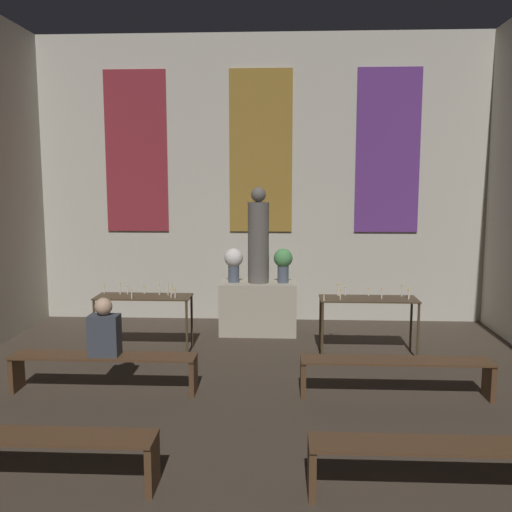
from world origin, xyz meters
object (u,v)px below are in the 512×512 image
object	(u,v)px
candle_rack_left	(144,303)
person_seated	(104,330)
candle_rack_right	(368,305)
pew_back_left	(104,364)
pew_second_left	(23,448)
altar	(258,308)
statue	(258,239)
flower_vase_left	(234,262)
pew_second_right	(448,458)
flower_vase_right	(283,262)
pew_back_right	(396,369)

from	to	relation	value
candle_rack_left	person_seated	world-z (taller)	person_seated
candle_rack_right	pew_back_left	world-z (taller)	candle_rack_right
pew_second_left	person_seated	xyz separation A→B (m)	(0.02, 2.17, 0.43)
altar	pew_second_left	size ratio (longest dim) A/B	0.56
statue	flower_vase_left	distance (m)	0.56
flower_vase_left	pew_second_right	distance (m)	5.47
flower_vase_left	pew_second_left	world-z (taller)	flower_vase_left
pew_second_right	person_seated	xyz separation A→B (m)	(-3.49, 2.17, 0.43)
candle_rack_left	pew_back_left	xyz separation A→B (m)	(-0.09, -1.66, -0.40)
statue	flower_vase_right	bearing A→B (deg)	0.00
pew_second_left	pew_second_right	bearing A→B (deg)	0.00
flower_vase_left	person_seated	size ratio (longest dim) A/B	0.80
statue	person_seated	xyz separation A→B (m)	(-1.73, -2.78, -0.82)
pew_back_right	pew_back_left	bearing A→B (deg)	180.00
pew_second_right	candle_rack_right	bearing A→B (deg)	91.37
candle_rack_left	candle_rack_right	size ratio (longest dim) A/B	1.00
candle_rack_right	pew_back_right	distance (m)	1.71
candle_rack_right	statue	bearing A→B (deg)	146.08
pew_back_right	statue	bearing A→B (deg)	122.28
flower_vase_right	pew_back_right	size ratio (longest dim) A/B	0.25
pew_second_right	pew_back_left	distance (m)	4.12
flower_vase_left	pew_back_left	world-z (taller)	flower_vase_left
person_seated	pew_second_left	bearing A→B (deg)	-90.53
candle_rack_left	pew_back_left	world-z (taller)	candle_rack_left
pew_second_left	altar	bearing A→B (deg)	70.46
statue	pew_second_left	distance (m)	5.39
pew_back_right	person_seated	size ratio (longest dim) A/B	3.17
pew_second_left	pew_back_right	size ratio (longest dim) A/B	1.00
flower_vase_right	pew_back_right	bearing A→B (deg)	-64.20
pew_back_right	flower_vase_right	bearing A→B (deg)	115.80
altar	pew_back_left	world-z (taller)	altar
candle_rack_left	pew_second_right	distance (m)	5.14
flower_vase_right	pew_second_right	size ratio (longest dim) A/B	0.25
candle_rack_left	pew_back_right	distance (m)	3.82
statue	pew_second_left	bearing A→B (deg)	-109.54
flower_vase_right	pew_second_left	size ratio (longest dim) A/B	0.25
altar	pew_back_right	bearing A→B (deg)	-57.72
pew_second_left	pew_back_left	distance (m)	2.17
flower_vase_right	pew_back_right	distance (m)	3.20
altar	pew_second_left	xyz separation A→B (m)	(-1.75, -4.94, -0.09)
flower_vase_left	candle_rack_right	distance (m)	2.40
candle_rack_left	statue	bearing A→B (deg)	33.95
pew_second_left	statue	bearing A→B (deg)	70.46
flower_vase_right	candle_rack_right	world-z (taller)	flower_vase_right
statue	altar	bearing A→B (deg)	0.00
person_seated	flower_vase_left	bearing A→B (deg)	64.53
candle_rack_left	pew_second_left	xyz separation A→B (m)	(-0.09, -3.82, -0.40)
pew_second_left	pew_back_right	distance (m)	4.12
pew_back_left	candle_rack_left	bearing A→B (deg)	86.81
statue	pew_second_right	xyz separation A→B (m)	(1.75, -4.94, -1.25)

